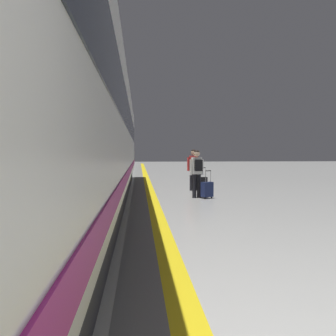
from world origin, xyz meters
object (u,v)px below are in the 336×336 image
at_px(suitcase_near, 207,189).
at_px(high_speed_train, 61,109).
at_px(passenger_mid, 194,167).
at_px(suitcase_mid, 203,183).
at_px(passenger_near, 197,170).

bearing_deg(suitcase_near, high_speed_train, -137.47).
distance_m(passenger_mid, suitcase_mid, 0.79).
height_order(suitcase_near, suitcase_mid, suitcase_mid).
bearing_deg(passenger_mid, passenger_near, -95.99).
height_order(passenger_mid, suitcase_mid, passenger_mid).
height_order(suitcase_near, passenger_mid, passenger_mid).
bearing_deg(passenger_mid, suitcase_mid, -44.14).
relative_size(high_speed_train, suitcase_near, 31.37).
bearing_deg(suitcase_near, passenger_mid, 91.47).
bearing_deg(high_speed_train, passenger_near, 46.44).
xyz_separation_m(passenger_mid, suitcase_mid, (0.32, -0.31, -0.66)).
distance_m(passenger_near, passenger_mid, 2.38).
bearing_deg(passenger_mid, high_speed_train, -122.25).
relative_size(passenger_near, suitcase_near, 1.72).
bearing_deg(passenger_mid, suitcase_near, -88.53).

